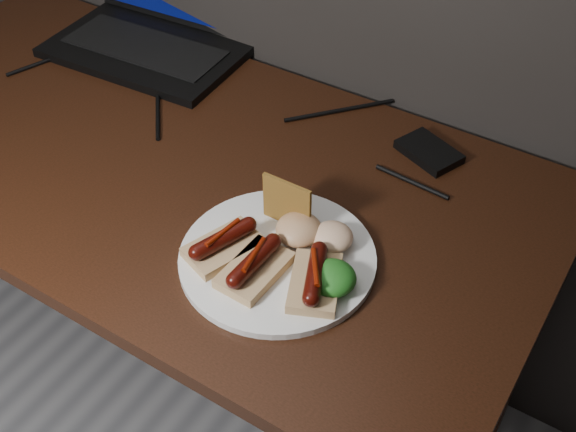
{
  "coord_description": "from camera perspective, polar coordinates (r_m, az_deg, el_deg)",
  "views": [
    {
      "loc": [
        0.74,
        0.64,
        1.55
      ],
      "look_at": [
        0.32,
        1.3,
        0.82
      ],
      "focal_mm": 45.0,
      "sensor_mm": 36.0,
      "label": 1
    }
  ],
  "objects": [
    {
      "name": "salad_greens",
      "position": [
        1.04,
        3.53,
        -4.91
      ],
      "size": [
        0.07,
        0.07,
        0.04
      ],
      "primitive_type": "ellipsoid",
      "color": "#105117",
      "rests_on": "plate"
    },
    {
      "name": "coleslaw_mound",
      "position": [
        1.1,
        3.53,
        -1.66
      ],
      "size": [
        0.06,
        0.06,
        0.04
      ],
      "primitive_type": "ellipsoid",
      "color": "silver",
      "rests_on": "plate"
    },
    {
      "name": "bread_sausage_left",
      "position": [
        1.09,
        -5.11,
        -2.19
      ],
      "size": [
        0.1,
        0.13,
        0.04
      ],
      "color": "#DBB480",
      "rests_on": "plate"
    },
    {
      "name": "salsa_mound",
      "position": [
        1.11,
        0.86,
        -1.06
      ],
      "size": [
        0.07,
        0.07,
        0.04
      ],
      "primitive_type": "ellipsoid",
      "color": "#9C2E0F",
      "rests_on": "plate"
    },
    {
      "name": "desk",
      "position": [
        1.38,
        -9.39,
        2.0
      ],
      "size": [
        1.4,
        0.7,
        0.75
      ],
      "color": "#33160C",
      "rests_on": "ground"
    },
    {
      "name": "hard_drive",
      "position": [
        1.31,
        11.08,
        5.0
      ],
      "size": [
        0.13,
        0.11,
        0.02
      ],
      "primitive_type": "cube",
      "rotation": [
        0.0,
        0.0,
        -0.37
      ],
      "color": "black",
      "rests_on": "desk"
    },
    {
      "name": "laptop",
      "position": [
        1.63,
        -10.14,
        15.06
      ],
      "size": [
        0.43,
        0.36,
        0.25
      ],
      "color": "black",
      "rests_on": "desk"
    },
    {
      "name": "crispbread",
      "position": [
        1.12,
        -0.09,
        1.02
      ],
      "size": [
        0.08,
        0.01,
        0.08
      ],
      "primitive_type": "cube",
      "color": "olive",
      "rests_on": "plate"
    },
    {
      "name": "bread_sausage_center",
      "position": [
        1.06,
        -2.67,
        -3.96
      ],
      "size": [
        0.07,
        0.12,
        0.04
      ],
      "color": "#DBB480",
      "rests_on": "plate"
    },
    {
      "name": "plate",
      "position": [
        1.1,
        -0.84,
        -3.33
      ],
      "size": [
        0.31,
        0.31,
        0.01
      ],
      "primitive_type": "cylinder",
      "rotation": [
        0.0,
        0.0,
        -0.03
      ],
      "color": "silver",
      "rests_on": "desk"
    },
    {
      "name": "desk_cables",
      "position": [
        1.41,
        -5.2,
        8.55
      ],
      "size": [
        0.92,
        0.35,
        0.01
      ],
      "color": "black",
      "rests_on": "desk"
    },
    {
      "name": "bread_sausage_right",
      "position": [
        1.04,
        2.15,
        -4.96
      ],
      "size": [
        0.11,
        0.13,
        0.04
      ],
      "color": "#DBB480",
      "rests_on": "plate"
    }
  ]
}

